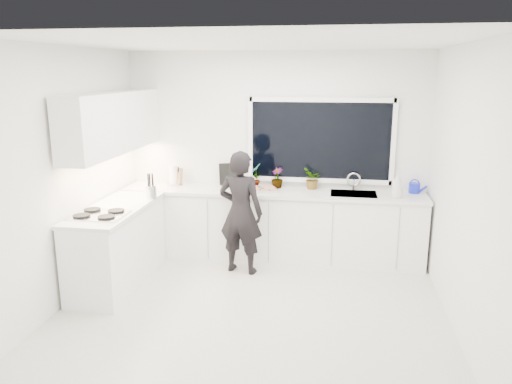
# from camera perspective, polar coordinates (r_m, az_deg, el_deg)

# --- Properties ---
(floor) EXTENTS (4.00, 3.50, 0.02)m
(floor) POSITION_cam_1_polar(r_m,az_deg,el_deg) (5.48, -0.29, -12.89)
(floor) COLOR beige
(floor) RESTS_ON ground
(wall_back) EXTENTS (4.00, 0.02, 2.70)m
(wall_back) POSITION_cam_1_polar(r_m,az_deg,el_deg) (6.73, 2.20, 4.35)
(wall_back) COLOR white
(wall_back) RESTS_ON ground
(wall_left) EXTENTS (0.02, 3.50, 2.70)m
(wall_left) POSITION_cam_1_polar(r_m,az_deg,el_deg) (5.70, -20.66, 1.77)
(wall_left) COLOR white
(wall_left) RESTS_ON ground
(wall_right) EXTENTS (0.02, 3.50, 2.70)m
(wall_right) POSITION_cam_1_polar(r_m,az_deg,el_deg) (5.09, 22.60, 0.26)
(wall_right) COLOR white
(wall_right) RESTS_ON ground
(ceiling) EXTENTS (4.00, 3.50, 0.02)m
(ceiling) POSITION_cam_1_polar(r_m,az_deg,el_deg) (4.91, -0.33, 16.84)
(ceiling) COLOR white
(ceiling) RESTS_ON wall_back
(window) EXTENTS (1.80, 0.02, 1.00)m
(window) POSITION_cam_1_polar(r_m,az_deg,el_deg) (6.62, 7.37, 5.84)
(window) COLOR black
(window) RESTS_ON wall_back
(base_cabinets_back) EXTENTS (3.92, 0.58, 0.88)m
(base_cabinets_back) POSITION_cam_1_polar(r_m,az_deg,el_deg) (6.64, 1.80, -3.85)
(base_cabinets_back) COLOR white
(base_cabinets_back) RESTS_ON floor
(base_cabinets_left) EXTENTS (0.58, 1.60, 0.88)m
(base_cabinets_left) POSITION_cam_1_polar(r_m,az_deg,el_deg) (6.08, -15.51, -6.03)
(base_cabinets_left) COLOR white
(base_cabinets_left) RESTS_ON floor
(countertop_back) EXTENTS (3.94, 0.62, 0.04)m
(countertop_back) POSITION_cam_1_polar(r_m,az_deg,el_deg) (6.51, 1.81, -0.02)
(countertop_back) COLOR silver
(countertop_back) RESTS_ON base_cabinets_back
(countertop_left) EXTENTS (0.62, 1.60, 0.04)m
(countertop_left) POSITION_cam_1_polar(r_m,az_deg,el_deg) (5.95, -15.79, -1.85)
(countertop_left) COLOR silver
(countertop_left) RESTS_ON base_cabinets_left
(upper_cabinets) EXTENTS (0.34, 2.10, 0.70)m
(upper_cabinets) POSITION_cam_1_polar(r_m,az_deg,el_deg) (6.14, -16.02, 7.64)
(upper_cabinets) COLOR white
(upper_cabinets) RESTS_ON wall_left
(sink) EXTENTS (0.58, 0.42, 0.14)m
(sink) POSITION_cam_1_polar(r_m,az_deg,el_deg) (6.48, 11.07, -0.61)
(sink) COLOR silver
(sink) RESTS_ON countertop_back
(faucet) EXTENTS (0.03, 0.03, 0.22)m
(faucet) POSITION_cam_1_polar(r_m,az_deg,el_deg) (6.64, 11.09, 1.15)
(faucet) COLOR silver
(faucet) RESTS_ON countertop_back
(stovetop) EXTENTS (0.56, 0.48, 0.03)m
(stovetop) POSITION_cam_1_polar(r_m,az_deg,el_deg) (5.65, -17.48, -2.43)
(stovetop) COLOR black
(stovetop) RESTS_ON countertop_left
(person) EXTENTS (0.61, 0.46, 1.52)m
(person) POSITION_cam_1_polar(r_m,az_deg,el_deg) (6.08, -1.76, -2.36)
(person) COLOR black
(person) RESTS_ON floor
(pizza_tray) EXTENTS (0.53, 0.47, 0.03)m
(pizza_tray) POSITION_cam_1_polar(r_m,az_deg,el_deg) (6.50, 0.40, 0.30)
(pizza_tray) COLOR silver
(pizza_tray) RESTS_ON countertop_back
(pizza) EXTENTS (0.48, 0.42, 0.01)m
(pizza) POSITION_cam_1_polar(r_m,az_deg,el_deg) (6.50, 0.40, 0.44)
(pizza) COLOR #AB161F
(pizza) RESTS_ON pizza_tray
(watering_can) EXTENTS (0.16, 0.16, 0.13)m
(watering_can) POSITION_cam_1_polar(r_m,az_deg,el_deg) (6.68, 17.64, 0.44)
(watering_can) COLOR #141FC0
(watering_can) RESTS_ON countertop_back
(paper_towel_roll) EXTENTS (0.14, 0.14, 0.26)m
(paper_towel_roll) POSITION_cam_1_polar(r_m,az_deg,el_deg) (6.89, -9.41, 1.85)
(paper_towel_roll) COLOR white
(paper_towel_roll) RESTS_ON countertop_back
(knife_block) EXTENTS (0.13, 0.11, 0.22)m
(knife_block) POSITION_cam_1_polar(r_m,az_deg,el_deg) (6.92, -9.03, 1.74)
(knife_block) COLOR #956D45
(knife_block) RESTS_ON countertop_back
(utensil_crock) EXTENTS (0.16, 0.16, 0.16)m
(utensil_crock) POSITION_cam_1_polar(r_m,az_deg,el_deg) (6.22, -11.89, -0.00)
(utensil_crock) COLOR silver
(utensil_crock) RESTS_ON countertop_left
(picture_frame_large) EXTENTS (0.22, 0.02, 0.28)m
(picture_frame_large) POSITION_cam_1_polar(r_m,az_deg,el_deg) (6.81, -2.94, 1.98)
(picture_frame_large) COLOR black
(picture_frame_large) RESTS_ON countertop_back
(picture_frame_small) EXTENTS (0.24, 0.12, 0.30)m
(picture_frame_small) POSITION_cam_1_polar(r_m,az_deg,el_deg) (6.82, -3.18, 2.07)
(picture_frame_small) COLOR black
(picture_frame_small) RESTS_ON countertop_back
(herb_plants) EXTENTS (0.93, 0.25, 0.32)m
(herb_plants) POSITION_cam_1_polar(r_m,az_deg,el_deg) (6.61, 4.06, 1.63)
(herb_plants) COLOR #26662D
(herb_plants) RESTS_ON countertop_back
(soap_bottles) EXTENTS (0.17, 0.17, 0.32)m
(soap_bottles) POSITION_cam_1_polar(r_m,az_deg,el_deg) (6.33, 15.84, 0.63)
(soap_bottles) COLOR #D8BF66
(soap_bottles) RESTS_ON countertop_back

